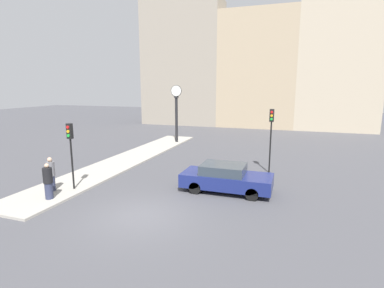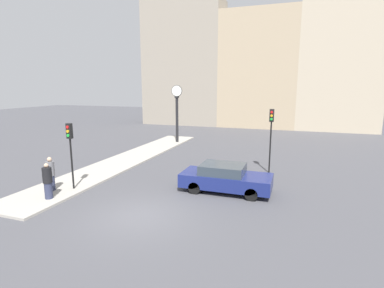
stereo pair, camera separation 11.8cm
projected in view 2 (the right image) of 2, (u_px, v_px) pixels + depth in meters
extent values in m
plane|color=#47474C|center=(140.00, 216.00, 12.39)|extent=(120.00, 120.00, 0.00)
cube|color=#A39E93|center=(129.00, 159.00, 21.90)|extent=(2.88, 20.69, 0.11)
cube|color=gray|center=(184.00, 64.00, 41.90)|extent=(10.90, 5.00, 16.63)
cube|color=tan|center=(259.00, 70.00, 38.74)|extent=(9.70, 5.00, 14.65)
cube|color=#B7A88E|center=(339.00, 66.00, 35.61)|extent=(9.22, 5.00, 15.25)
cube|color=navy|center=(226.00, 180.00, 15.15)|extent=(4.52, 1.90, 0.67)
cube|color=#2D3842|center=(223.00, 169.00, 15.10)|extent=(2.17, 1.71, 0.48)
cylinder|color=black|center=(256.00, 184.00, 15.53)|extent=(0.61, 0.22, 0.61)
cylinder|color=black|center=(251.00, 194.00, 13.97)|extent=(0.61, 0.22, 0.61)
cylinder|color=black|center=(204.00, 178.00, 16.44)|extent=(0.61, 0.22, 0.61)
cylinder|color=black|center=(195.00, 188.00, 14.88)|extent=(0.61, 0.22, 0.61)
cylinder|color=black|center=(72.00, 164.00, 15.12)|extent=(0.09, 0.09, 2.60)
cube|color=black|center=(69.00, 131.00, 14.80)|extent=(0.26, 0.20, 0.76)
cylinder|color=red|center=(67.00, 127.00, 14.65)|extent=(0.15, 0.04, 0.15)
cylinder|color=orange|center=(68.00, 131.00, 14.69)|extent=(0.15, 0.04, 0.15)
cylinder|color=green|center=(68.00, 136.00, 14.73)|extent=(0.15, 0.04, 0.15)
cylinder|color=black|center=(270.00, 148.00, 18.28)|extent=(0.09, 0.09, 3.18)
cube|color=black|center=(272.00, 115.00, 17.91)|extent=(0.26, 0.20, 0.76)
cylinder|color=red|center=(272.00, 112.00, 17.76)|extent=(0.15, 0.04, 0.15)
cylinder|color=orange|center=(272.00, 116.00, 17.80)|extent=(0.15, 0.04, 0.15)
cylinder|color=green|center=(271.00, 119.00, 17.83)|extent=(0.15, 0.04, 0.15)
cylinder|color=black|center=(177.00, 120.00, 28.01)|extent=(0.25, 0.25, 4.13)
cube|color=black|center=(177.00, 97.00, 27.60)|extent=(0.33, 0.33, 0.15)
cylinder|color=black|center=(177.00, 91.00, 27.50)|extent=(1.04, 0.04, 1.04)
cylinder|color=white|center=(177.00, 91.00, 27.50)|extent=(0.96, 0.06, 0.96)
cylinder|color=#2D334C|center=(49.00, 190.00, 13.94)|extent=(0.36, 0.36, 0.77)
cylinder|color=black|center=(47.00, 175.00, 13.80)|extent=(0.42, 0.42, 0.72)
sphere|color=tan|center=(46.00, 165.00, 13.71)|extent=(0.20, 0.20, 0.20)
cylinder|color=#2D334C|center=(52.00, 183.00, 15.03)|extent=(0.34, 0.34, 0.77)
cylinder|color=slate|center=(50.00, 169.00, 14.89)|extent=(0.40, 0.40, 0.72)
sphere|color=tan|center=(49.00, 159.00, 14.80)|extent=(0.23, 0.23, 0.23)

